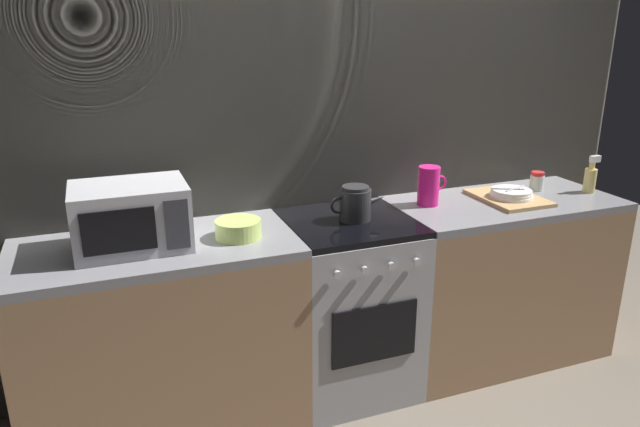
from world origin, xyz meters
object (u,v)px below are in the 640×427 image
at_px(pitcher, 429,186).
at_px(spray_bottle, 590,178).
at_px(stove_unit, 348,305).
at_px(dish_pile, 510,196).
at_px(mixing_bowl, 238,229).
at_px(microwave, 131,216).
at_px(kettle, 355,203).
at_px(spice_jar, 537,181).

distance_m(pitcher, spray_bottle, 0.95).
distance_m(stove_unit, dish_pile, 1.03).
bearing_deg(dish_pile, mixing_bowl, -178.81).
relative_size(mixing_bowl, dish_pile, 0.50).
height_order(mixing_bowl, dish_pile, mixing_bowl).
relative_size(stove_unit, microwave, 1.96).
height_order(kettle, dish_pile, kettle).
xyz_separation_m(stove_unit, kettle, (0.03, -0.01, 0.53)).
bearing_deg(kettle, dish_pile, -0.21).
bearing_deg(mixing_bowl, kettle, 3.34).
distance_m(kettle, dish_pile, 0.89).
xyz_separation_m(mixing_bowl, dish_pile, (1.46, 0.03, -0.02)).
distance_m(kettle, mixing_bowl, 0.58).
height_order(stove_unit, pitcher, pitcher).
xyz_separation_m(mixing_bowl, pitcher, (1.02, 0.12, 0.06)).
distance_m(microwave, spice_jar, 2.16).
height_order(pitcher, dish_pile, pitcher).
bearing_deg(spray_bottle, mixing_bowl, -179.96).
height_order(microwave, spray_bottle, microwave).
bearing_deg(dish_pile, pitcher, 168.68).
bearing_deg(kettle, spray_bottle, -1.33).
bearing_deg(dish_pile, spice_jar, 21.82).
bearing_deg(mixing_bowl, stove_unit, 4.07).
bearing_deg(dish_pile, spray_bottle, -3.29).
xyz_separation_m(mixing_bowl, spice_jar, (1.72, 0.13, 0.01)).
xyz_separation_m(microwave, dish_pile, (1.90, -0.02, -0.11)).
bearing_deg(microwave, spray_bottle, -1.09).
xyz_separation_m(stove_unit, spray_bottle, (1.42, -0.04, 0.53)).
bearing_deg(microwave, mixing_bowl, -6.15).
distance_m(dish_pile, spray_bottle, 0.51).
height_order(stove_unit, spray_bottle, spray_bottle).
height_order(pitcher, spray_bottle, spray_bottle).
distance_m(dish_pile, spice_jar, 0.28).
height_order(microwave, mixing_bowl, microwave).
bearing_deg(microwave, pitcher, 2.80).
bearing_deg(spray_bottle, pitcher, 172.94).
xyz_separation_m(kettle, spice_jar, (1.15, 0.10, -0.03)).
relative_size(stove_unit, spray_bottle, 4.43).
relative_size(kettle, mixing_bowl, 1.42).
height_order(mixing_bowl, pitcher, pitcher).
xyz_separation_m(stove_unit, pitcher, (0.47, 0.08, 0.55)).
relative_size(microwave, dish_pile, 1.15).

